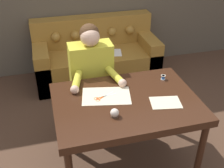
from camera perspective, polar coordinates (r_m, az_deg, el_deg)
The scene contains 9 objects.
ground_plane at distance 2.95m, azimuth 2.01°, elevation -15.25°, with size 16.00×16.00×0.00m, color #4C3323.
dining_table at distance 2.50m, azimuth 2.87°, elevation -4.73°, with size 1.26×0.90×0.75m.
couch at distance 4.15m, azimuth -3.27°, elevation 5.37°, with size 1.75×0.77×0.87m.
person at distance 2.99m, azimuth -4.14°, elevation 0.93°, with size 0.53×0.59×1.24m.
pattern_paper_main at distance 2.50m, azimuth -1.16°, elevation -2.44°, with size 0.48×0.36×0.00m.
pattern_paper_offcut at distance 2.46m, azimuth 10.82°, elevation -3.72°, with size 0.29×0.23×0.00m.
scissors at distance 2.48m, azimuth -2.17°, elevation -2.80°, with size 0.21×0.12×0.01m.
thread_spool at distance 2.78m, azimuth 10.36°, elevation 1.34°, with size 0.04×0.04×0.05m.
pin_cushion at distance 2.25m, azimuth 0.53°, elevation -5.93°, with size 0.07×0.07×0.07m.
Camera 1 is at (-0.61, -1.92, 2.16)m, focal length 45.00 mm.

